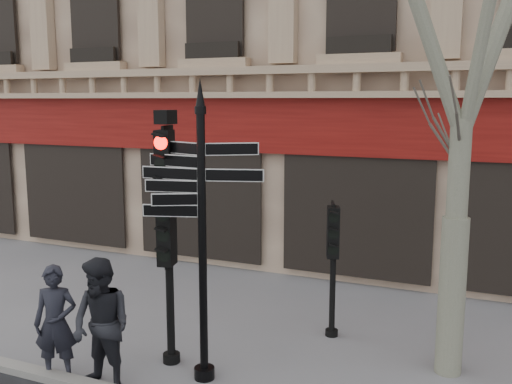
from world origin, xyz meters
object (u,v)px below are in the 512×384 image
Objects in this scene: traffic_signal_secondary at (333,246)px; pedestrian_b at (102,326)px; fingerpost at (202,182)px; pedestrian_a at (56,323)px; traffic_signal_main at (168,207)px.

pedestrian_b is at bearing -148.15° from traffic_signal_secondary.
fingerpost is at bearing -140.04° from traffic_signal_secondary.
pedestrian_a is at bearing -164.11° from fingerpost.
traffic_signal_main is 2.40m from pedestrian_a.
pedestrian_b is at bearing -150.64° from fingerpost.
pedestrian_a is at bearing -156.47° from traffic_signal_secondary.
pedestrian_a is 0.90× the size of pedestrian_b.
pedestrian_a is (-3.36, -3.20, -0.76)m from traffic_signal_secondary.
traffic_signal_secondary is (2.08, 2.05, -0.90)m from traffic_signal_main.
traffic_signal_main is 2.28× the size of pedestrian_a.
fingerpost is at bearing -32.79° from traffic_signal_main.
pedestrian_b is (-2.50, -3.20, -0.67)m from traffic_signal_secondary.
traffic_signal_secondary is at bearing 31.42° from traffic_signal_main.
traffic_signal_secondary is at bearing 59.04° from pedestrian_b.
fingerpost is 1.90× the size of traffic_signal_secondary.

